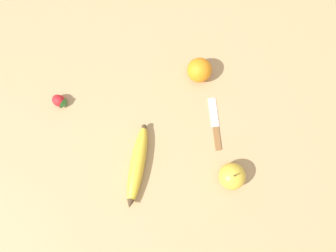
# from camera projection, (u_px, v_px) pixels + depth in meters

# --- Properties ---
(ground_plane) EXTENTS (3.00, 3.00, 0.00)m
(ground_plane) POSITION_uv_depth(u_px,v_px,m) (142.00, 123.00, 0.93)
(ground_plane) COLOR tan
(banana) EXTENTS (0.08, 0.23, 0.04)m
(banana) POSITION_uv_depth(u_px,v_px,m) (137.00, 166.00, 0.89)
(banana) COLOR gold
(banana) RESTS_ON ground_plane
(orange) EXTENTS (0.07, 0.07, 0.07)m
(orange) POSITION_uv_depth(u_px,v_px,m) (199.00, 70.00, 0.93)
(orange) COLOR orange
(orange) RESTS_ON ground_plane
(strawberry) EXTENTS (0.05, 0.05, 0.03)m
(strawberry) POSITION_uv_depth(u_px,v_px,m) (60.00, 101.00, 0.93)
(strawberry) COLOR red
(strawberry) RESTS_ON ground_plane
(apple) EXTENTS (0.07, 0.07, 0.08)m
(apple) POSITION_uv_depth(u_px,v_px,m) (232.00, 176.00, 0.87)
(apple) COLOR gold
(apple) RESTS_ON ground_plane
(paring_knife) EXTENTS (0.03, 0.15, 0.01)m
(paring_knife) POSITION_uv_depth(u_px,v_px,m) (215.00, 126.00, 0.93)
(paring_knife) COLOR silver
(paring_knife) RESTS_ON ground_plane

